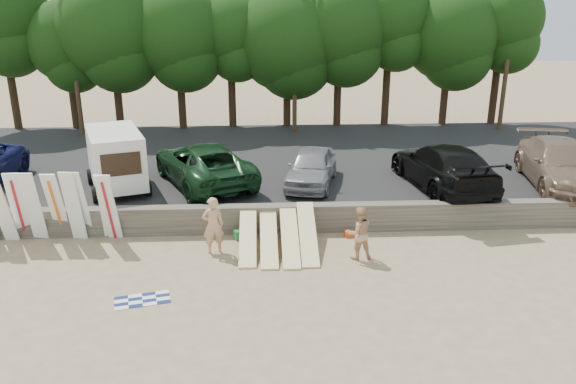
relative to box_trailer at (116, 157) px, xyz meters
name	(u,v)px	position (x,y,z in m)	size (l,w,h in m)	color
ground	(262,270)	(5.65, -5.94, -2.04)	(120.00, 120.00, 0.00)	tan
seawall	(261,219)	(5.65, -2.94, -1.54)	(44.00, 0.50, 1.00)	#6B6356
parking_lot	(260,164)	(5.65, 4.56, -1.69)	(44.00, 14.50, 0.70)	#282828
treeline	(254,29)	(5.40, 11.56, 4.28)	(33.18, 6.58, 9.02)	#382616
utility_poles	(295,47)	(7.65, 10.06, 3.39)	(25.80, 0.26, 9.00)	#473321
box_trailer	(116,157)	(0.00, 0.00, 0.00)	(3.05, 4.15, 2.38)	silver
car_1	(203,163)	(3.34, 0.65, -0.49)	(2.80, 6.07, 1.69)	#123218
car_2	(312,167)	(7.74, 0.27, -0.59)	(1.75, 4.35, 1.48)	gray
car_3	(443,166)	(12.96, -0.34, -0.45)	(2.49, 6.12, 1.78)	black
car_4	(561,164)	(17.77, -0.35, -0.44)	(2.50, 6.14, 1.78)	#7C624F
surfboard_upright_1	(2,209)	(-2.98, -3.58, -0.78)	(0.50, 0.06, 2.60)	white
surfboard_upright_2	(18,206)	(-2.52, -3.36, -0.77)	(0.50, 0.06, 2.60)	white
surfboard_upright_3	(33,207)	(-2.00, -3.44, -0.76)	(0.50, 0.06, 2.60)	white
surfboard_upright_4	(56,206)	(-1.27, -3.33, -0.78)	(0.50, 0.06, 2.60)	white
surfboard_upright_5	(73,206)	(-0.67, -3.45, -0.75)	(0.50, 0.06, 2.60)	white
surfboard_upright_6	(80,205)	(-0.48, -3.34, -0.77)	(0.50, 0.06, 2.60)	white
surfboard_upright_7	(109,207)	(0.53, -3.56, -0.78)	(0.50, 0.06, 2.60)	white
surfboard_upright_8	(107,207)	(0.48, -3.52, -0.79)	(0.50, 0.06, 2.60)	white
surfboard_low_0	(248,236)	(5.21, -4.45, -1.55)	(0.56, 3.00, 0.07)	#FFE3A0
surfboard_low_1	(269,239)	(5.90, -4.57, -1.60)	(0.56, 3.00, 0.07)	#FFE3A0
surfboard_low_2	(290,237)	(6.59, -4.61, -1.55)	(0.56, 3.00, 0.07)	#FFE3A0
surfboard_low_3	(308,233)	(7.18, -4.55, -1.44)	(0.56, 3.00, 0.07)	#FFE3A0
beachgoer_a	(213,225)	(4.10, -4.61, -1.07)	(0.70, 0.46, 1.93)	tan
beachgoer_b	(359,233)	(8.75, -5.28, -1.16)	(0.85, 0.66, 1.75)	tan
cooler	(240,234)	(4.91, -3.54, -1.88)	(0.38, 0.30, 0.32)	#258A44
gear_bag	(349,234)	(8.73, -3.54, -1.93)	(0.30, 0.25, 0.22)	#D44918
beach_towel	(142,300)	(2.34, -7.63, -2.03)	(1.50, 1.50, 0.00)	white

